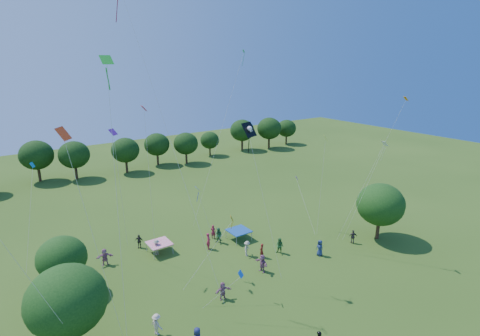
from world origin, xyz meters
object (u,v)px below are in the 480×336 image
near_tree_east (381,204)px  pirate_kite (250,132)px  near_tree_north (62,258)px  tent_red_stripe (159,243)px  near_tree_west (67,301)px  tent_blue (239,231)px  red_high_kite (137,41)px

near_tree_east → pirate_kite: size_ratio=0.49×
near_tree_north → tent_red_stripe: size_ratio=2.26×
near_tree_west → tent_blue: (18.37, 7.11, -3.02)m
pirate_kite → tent_red_stripe: bearing=117.7°
tent_red_stripe → red_high_kite: 19.95m
red_high_kite → tent_red_stripe: bearing=62.2°
tent_red_stripe → tent_blue: (8.20, -2.26, 0.00)m
near_tree_west → tent_red_stripe: bearing=42.7°
near_tree_east → red_high_kite: size_ratio=0.26×
near_tree_east → tent_red_stripe: 23.52m
tent_blue → pirate_kite: size_ratio=0.17×
near_tree_west → tent_red_stripe: near_tree_west is taller
near_tree_west → red_high_kite: 18.17m
near_tree_west → near_tree_east: size_ratio=1.02×
near_tree_west → pirate_kite: (14.82, 0.47, 9.23)m
near_tree_west → near_tree_east: (30.87, -1.40, -0.07)m
red_high_kite → near_tree_north: bearing=151.4°
pirate_kite → red_high_kite: 10.72m
tent_red_stripe → near_tree_east: bearing=-27.5°
near_tree_north → tent_red_stripe: near_tree_north is taller
tent_red_stripe → pirate_kite: pirate_kite is taller
near_tree_east → tent_blue: bearing=145.8°
near_tree_north → pirate_kite: pirate_kite is taller
tent_red_stripe → tent_blue: 8.51m
tent_red_stripe → tent_blue: same height
near_tree_east → tent_red_stripe: near_tree_east is taller
tent_red_stripe → red_high_kite: bearing=-117.8°
pirate_kite → near_tree_north: bearing=152.5°
tent_red_stripe → red_high_kite: red_high_kite is taller
near_tree_west → near_tree_north: bearing=82.4°
near_tree_west → near_tree_east: near_tree_west is taller
near_tree_north → near_tree_east: near_tree_east is taller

